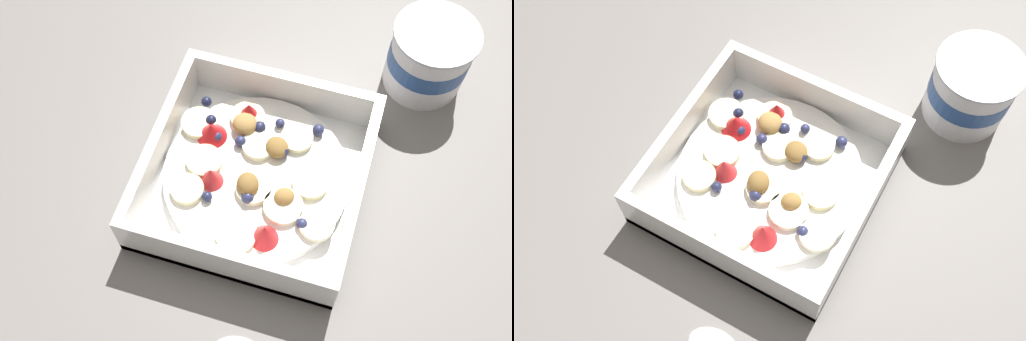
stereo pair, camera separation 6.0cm
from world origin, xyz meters
TOP-DOWN VIEW (x-y plane):
  - ground_plane at (0.00, 0.00)m, footprint 2.40×2.40m
  - fruit_bowl at (-0.01, -0.01)m, footprint 0.21×0.21m
  - yogurt_cup at (-0.19, 0.13)m, footprint 0.09×0.09m

SIDE VIEW (x-z plane):
  - ground_plane at x=0.00m, z-range 0.00..0.00m
  - fruit_bowl at x=-0.01m, z-range -0.01..0.05m
  - yogurt_cup at x=-0.19m, z-range 0.00..0.08m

